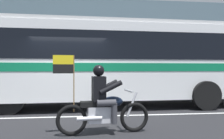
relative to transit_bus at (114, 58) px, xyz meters
name	(u,v)px	position (x,y,z in m)	size (l,w,h in m)	color
ground_plane	(69,113)	(-1.66, -1.19, -1.88)	(60.00, 60.00, 0.00)	black
sidewalk_curb	(75,94)	(-1.66, 3.91, -1.81)	(28.00, 3.80, 0.15)	#A39E93
lane_center_stripe	(68,117)	(-1.66, -1.79, -1.88)	(26.60, 0.14, 0.01)	silver
transit_bus	(114,58)	(0.00, 0.00, 0.00)	(11.59, 3.07, 3.22)	white
motorcycle_with_rider	(103,104)	(-0.75, -3.80, -1.22)	(2.19, 0.66, 1.78)	black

